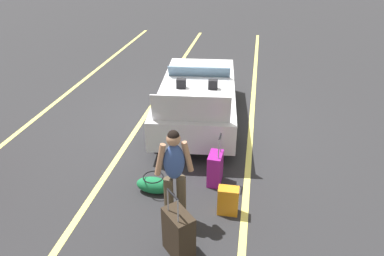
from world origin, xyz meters
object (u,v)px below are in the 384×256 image
(convertible_car, at_px, (198,95))
(suitcase_small_carryon, at_px, (228,201))
(suitcase_large_black, at_px, (179,234))
(suitcase_medium_bright, at_px, (215,168))
(traveler_person, at_px, (174,172))
(duffel_bag, at_px, (154,185))

(convertible_car, bearing_deg, suitcase_small_carryon, -168.32)
(suitcase_large_black, height_order, suitcase_small_carryon, suitcase_large_black)
(suitcase_medium_bright, relative_size, suitcase_small_carryon, 2.02)
(suitcase_large_black, bearing_deg, suitcase_small_carryon, 14.15)
(suitcase_large_black, xyz_separation_m, suitcase_small_carryon, (0.98, -0.62, -0.12))
(suitcase_large_black, bearing_deg, suitcase_medium_bright, 36.54)
(suitcase_large_black, height_order, traveler_person, traveler_person)
(suitcase_large_black, distance_m, suitcase_small_carryon, 1.16)
(convertible_car, xyz_separation_m, suitcase_large_black, (-4.41, -0.46, -0.22))
(suitcase_medium_bright, height_order, traveler_person, traveler_person)
(convertible_car, distance_m, traveler_person, 3.77)
(suitcase_large_black, height_order, suitcase_medium_bright, suitcase_large_black)
(traveler_person, bearing_deg, suitcase_large_black, 175.24)
(suitcase_large_black, relative_size, duffel_bag, 1.74)
(duffel_bag, height_order, traveler_person, traveler_person)
(suitcase_large_black, distance_m, duffel_bag, 1.49)
(suitcase_large_black, distance_m, suitcase_medium_bright, 1.79)
(suitcase_small_carryon, height_order, duffel_bag, suitcase_small_carryon)
(duffel_bag, bearing_deg, traveler_person, -138.68)
(duffel_bag, distance_m, traveler_person, 1.12)
(suitcase_small_carryon, bearing_deg, traveler_person, 109.46)
(suitcase_medium_bright, xyz_separation_m, suitcase_small_carryon, (-0.78, -0.31, -0.06))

